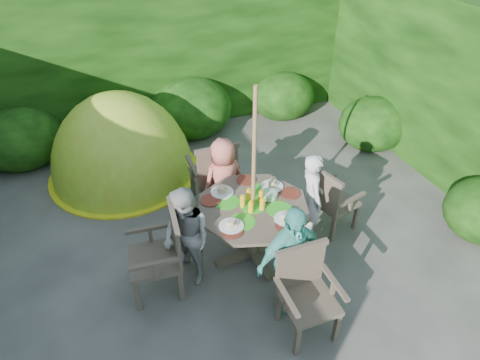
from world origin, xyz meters
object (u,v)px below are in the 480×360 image
object	(u,v)px
patio_table	(253,214)
child_front	(290,260)
parasol_pole	(253,181)
garden_chair_right	(331,199)
child_left	(187,238)
garden_chair_front	(306,291)
child_right	(311,198)
garden_chair_left	(162,252)
dome_tent	(125,173)
child_back	(224,181)
garden_chair_back	(214,173)

from	to	relation	value
patio_table	child_front	distance (m)	0.80
parasol_pole	garden_chair_right	bearing A→B (deg)	4.26
patio_table	child_left	bearing A→B (deg)	-174.96
garden_chair_front	child_left	size ratio (longest dim) A/B	0.76
patio_table	child_right	world-z (taller)	child_right
garden_chair_front	child_left	distance (m)	1.37
patio_table	garden_chair_right	size ratio (longest dim) A/B	1.59
patio_table	child_front	world-z (taller)	child_front
garden_chair_left	child_left	size ratio (longest dim) A/B	0.82
garden_chair_front	child_left	bearing A→B (deg)	132.01
child_left	dome_tent	world-z (taller)	dome_tent
child_left	child_back	xyz separation A→B (m)	(0.73, 0.87, -0.02)
parasol_pole	garden_chair_right	distance (m)	1.27
garden_chair_front	child_back	world-z (taller)	child_back
child_left	garden_chair_left	bearing A→B (deg)	-104.82
child_front	child_right	bearing A→B (deg)	41.55
patio_table	garden_chair_right	bearing A→B (deg)	4.21
parasol_pole	child_right	xyz separation A→B (m)	(0.80, 0.07, -0.50)
garden_chair_back	child_back	distance (m)	0.30
garden_chair_front	child_front	bearing A→B (deg)	97.22
child_left	parasol_pole	bearing A→B (deg)	72.02
garden_chair_back	child_front	xyz separation A→B (m)	(0.17, -1.88, 0.12)
garden_chair_front	child_front	size ratio (longest dim) A/B	0.71
child_left	garden_chair_back	bearing A→B (deg)	126.05
garden_chair_back	child_left	world-z (taller)	child_left
child_left	dome_tent	size ratio (longest dim) A/B	0.45
garden_chair_left	child_back	xyz separation A→B (m)	(1.02, 0.91, 0.06)
garden_chair_right	child_left	size ratio (longest dim) A/B	0.73
garden_chair_left	garden_chair_back	bearing A→B (deg)	146.14
child_back	patio_table	bearing A→B (deg)	85.18
garden_chair_back	child_front	distance (m)	1.90
patio_table	garden_chair_left	size ratio (longest dim) A/B	1.43
child_back	parasol_pole	bearing A→B (deg)	84.86
parasol_pole	garden_chair_left	bearing A→B (deg)	-174.19
garden_chair_front	child_front	distance (m)	0.34
garden_chair_right	dome_tent	size ratio (longest dim) A/B	0.33
child_right	parasol_pole	bearing A→B (deg)	103.27
garden_chair_front	child_back	size ratio (longest dim) A/B	0.78
patio_table	garden_chair_front	xyz separation A→B (m)	(0.10, -1.09, -0.15)
child_left	dome_tent	xyz separation A→B (m)	(-0.37, 2.39, -0.61)
child_back	child_right	bearing A→B (deg)	129.86
garden_chair_back	child_left	bearing A→B (deg)	58.68
patio_table	garden_chair_back	world-z (taller)	garden_chair_back
dome_tent	child_left	bearing A→B (deg)	-62.06
garden_chair_right	dome_tent	bearing A→B (deg)	30.57
garden_chair_right	child_back	size ratio (longest dim) A/B	0.75
parasol_pole	garden_chair_front	distance (m)	1.25
child_back	child_front	world-z (taller)	child_front
garden_chair_left	child_back	size ratio (longest dim) A/B	0.84
child_back	child_left	bearing A→B (deg)	39.86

